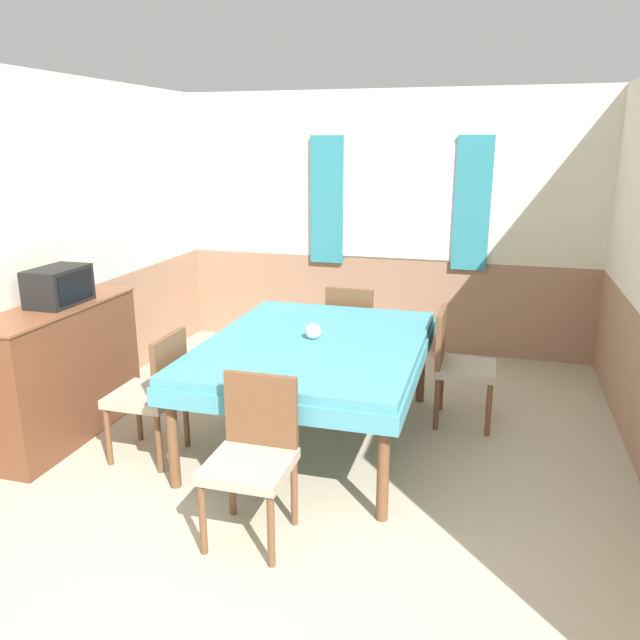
{
  "coord_description": "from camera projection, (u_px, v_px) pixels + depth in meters",
  "views": [
    {
      "loc": [
        1.1,
        -2.0,
        2.1
      ],
      "look_at": [
        -0.04,
        2.03,
        0.91
      ],
      "focal_mm": 35.0,
      "sensor_mm": 36.0,
      "label": 1
    }
  ],
  "objects": [
    {
      "name": "wall_back",
      "position": [
        385.0,
        223.0,
        6.31
      ],
      "size": [
        4.62,
        0.1,
        2.6
      ],
      "color": "silver",
      "rests_on": "ground_plane"
    },
    {
      "name": "wall_left",
      "position": [
        67.0,
        248.0,
        4.89
      ],
      "size": [
        0.05,
        4.66,
        2.6
      ],
      "color": "silver",
      "rests_on": "ground_plane"
    },
    {
      "name": "dining_table",
      "position": [
        315.0,
        353.0,
        4.43
      ],
      "size": [
        1.51,
        1.98,
        0.76
      ],
      "color": "teal",
      "rests_on": "ground_plane"
    },
    {
      "name": "chair_right_far",
      "position": [
        457.0,
        362.0,
        4.75
      ],
      "size": [
        0.44,
        0.44,
        0.89
      ],
      "rotation": [
        0.0,
        0.0,
        4.71
      ],
      "color": "brown",
      "rests_on": "ground_plane"
    },
    {
      "name": "chair_left_near",
      "position": [
        154.0,
        390.0,
        4.2
      ],
      "size": [
        0.44,
        0.44,
        0.89
      ],
      "rotation": [
        0.0,
        0.0,
        1.57
      ],
      "color": "brown",
      "rests_on": "ground_plane"
    },
    {
      "name": "chair_head_near",
      "position": [
        253.0,
        452.0,
        3.37
      ],
      "size": [
        0.44,
        0.44,
        0.89
      ],
      "rotation": [
        0.0,
        0.0,
        3.14
      ],
      "color": "brown",
      "rests_on": "ground_plane"
    },
    {
      "name": "chair_head_window",
      "position": [
        352.0,
        329.0,
        5.59
      ],
      "size": [
        0.44,
        0.44,
        0.89
      ],
      "color": "brown",
      "rests_on": "ground_plane"
    },
    {
      "name": "sideboard",
      "position": [
        61.0,
        371.0,
        4.52
      ],
      "size": [
        0.46,
        1.36,
        0.99
      ],
      "color": "brown",
      "rests_on": "ground_plane"
    },
    {
      "name": "tv",
      "position": [
        59.0,
        286.0,
        4.41
      ],
      "size": [
        0.29,
        0.44,
        0.27
      ],
      "color": "black",
      "rests_on": "sideboard"
    },
    {
      "name": "vase",
      "position": [
        313.0,
        331.0,
        4.41
      ],
      "size": [
        0.11,
        0.11,
        0.11
      ],
      "color": "silver",
      "rests_on": "dining_table"
    }
  ]
}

